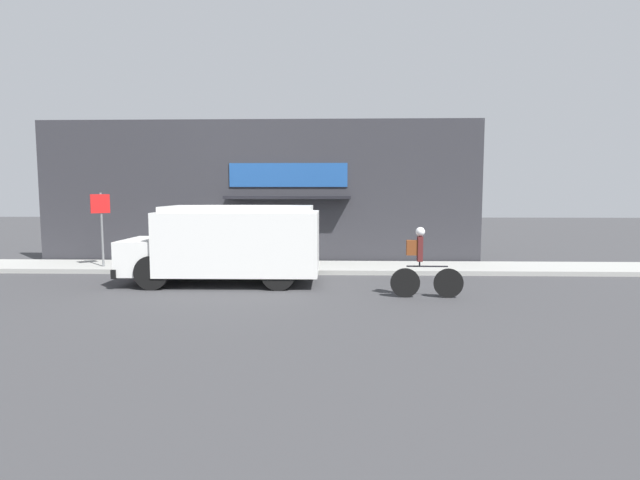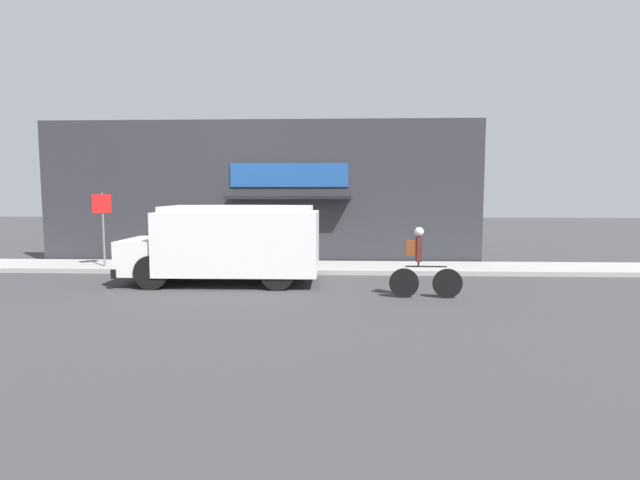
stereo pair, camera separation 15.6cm
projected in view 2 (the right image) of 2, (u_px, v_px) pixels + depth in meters
name	position (u px, v px, depth m)	size (l,w,h in m)	color
ground_plane	(247.00, 275.00, 15.35)	(70.00, 70.00, 0.00)	#38383A
sidewalk	(253.00, 267.00, 16.44)	(28.00, 2.19, 0.14)	#999993
storefront	(260.00, 192.00, 17.45)	(15.54, 0.86, 5.03)	#2D2D33
school_bus	(230.00, 243.00, 13.76)	(5.36, 2.59, 2.15)	white
cyclist	(421.00, 264.00, 11.91)	(1.75, 0.22, 1.70)	black
stop_sign_post	(102.00, 217.00, 15.97)	(0.45, 0.45, 2.37)	slate
trash_bin	(276.00, 253.00, 16.26)	(0.63, 0.63, 0.83)	#2D5138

